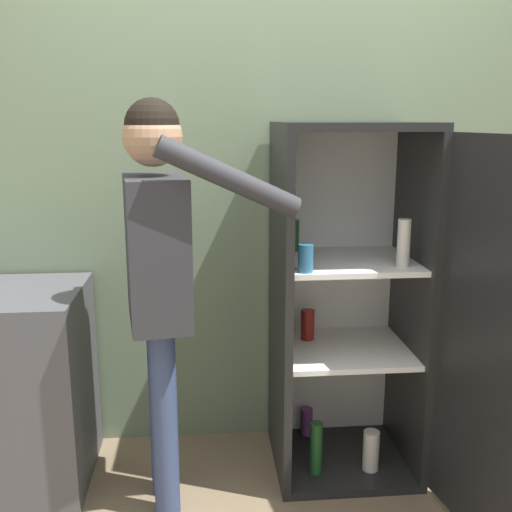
# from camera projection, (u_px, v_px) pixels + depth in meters

# --- Properties ---
(wall_back) EXTENTS (7.00, 0.06, 2.55)m
(wall_back) POSITION_uv_depth(u_px,v_px,m) (268.00, 189.00, 2.90)
(wall_back) COLOR gray
(wall_back) RESTS_ON ground_plane
(refrigerator) EXTENTS (0.80, 1.21, 1.60)m
(refrigerator) POSITION_uv_depth(u_px,v_px,m) (372.00, 310.00, 2.62)
(refrigerator) COLOR black
(refrigerator) RESTS_ON ground_plane
(person) EXTENTS (0.69, 0.53, 1.69)m
(person) POSITION_uv_depth(u_px,v_px,m) (159.00, 256.00, 2.33)
(person) COLOR #384770
(person) RESTS_ON ground_plane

